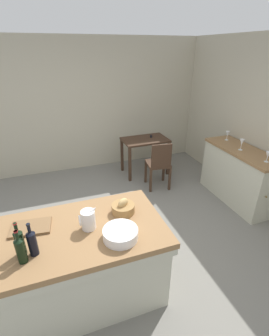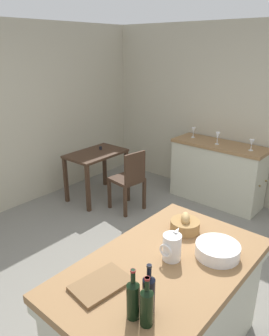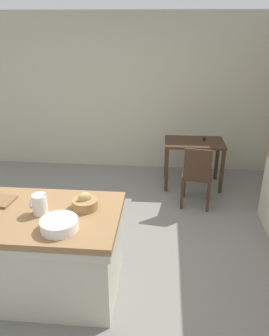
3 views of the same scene
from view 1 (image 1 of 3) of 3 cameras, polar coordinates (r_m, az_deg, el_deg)
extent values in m
plane|color=slate|center=(3.44, -4.54, -17.45)|extent=(6.76, 6.76, 0.00)
cube|color=#B2AA93|center=(5.16, -13.04, 13.66)|extent=(5.32, 0.12, 2.60)
cube|color=olive|center=(2.40, -12.59, -14.46)|extent=(1.58, 0.94, 0.06)
cube|color=#BCBAA3|center=(2.44, -12.43, -15.71)|extent=(1.56, 0.92, 0.08)
cube|color=#BCBAA3|center=(2.69, -11.64, -21.45)|extent=(1.50, 0.86, 0.80)
cube|color=olive|center=(4.25, 24.24, 3.65)|extent=(0.52, 1.38, 0.04)
cube|color=#BCBAA3|center=(4.43, 23.16, -1.85)|extent=(0.49, 1.35, 0.88)
sphere|color=brown|center=(3.93, 28.50, -5.98)|extent=(0.03, 0.03, 0.03)
cube|color=#3D281C|center=(4.90, 2.50, 6.62)|extent=(0.91, 0.57, 0.04)
cube|color=#3D281C|center=(4.69, -1.10, 0.80)|extent=(0.05, 0.05, 0.71)
cube|color=#3D281C|center=(5.00, 7.90, 2.23)|extent=(0.05, 0.05, 0.71)
cube|color=#3D281C|center=(5.12, -2.94, 3.01)|extent=(0.05, 0.05, 0.71)
cube|color=#3D281C|center=(5.40, 5.49, 4.22)|extent=(0.05, 0.05, 0.71)
cylinder|color=black|center=(4.99, 3.89, 7.46)|extent=(0.04, 0.04, 0.05)
cube|color=#3D281C|center=(4.48, 5.50, 1.02)|extent=(0.45, 0.45, 0.04)
cube|color=#3D281C|center=(4.23, 6.34, 2.84)|extent=(0.36, 0.08, 0.42)
cube|color=#3D281C|center=(4.80, 6.81, -0.54)|extent=(0.04, 0.04, 0.44)
cube|color=#3D281C|center=(4.70, 2.64, -0.95)|extent=(0.04, 0.04, 0.44)
cube|color=#3D281C|center=(4.50, 8.23, -2.57)|extent=(0.04, 0.04, 0.44)
cube|color=#3D281C|center=(4.39, 3.80, -3.05)|extent=(0.04, 0.04, 0.44)
cylinder|color=white|center=(2.32, -10.78, -11.84)|extent=(0.13, 0.13, 0.19)
cone|color=white|center=(2.26, -9.53, -9.50)|extent=(0.07, 0.04, 0.06)
torus|color=white|center=(2.31, -12.66, -11.96)|extent=(0.02, 0.10, 0.10)
cylinder|color=white|center=(2.21, -3.31, -15.15)|extent=(0.31, 0.31, 0.09)
cylinder|color=olive|center=(2.51, -2.68, -9.45)|extent=(0.23, 0.23, 0.09)
ellipsoid|color=tan|center=(2.47, -2.71, -8.22)|extent=(0.15, 0.13, 0.10)
cube|color=brown|center=(2.52, -23.14, -12.67)|extent=(0.38, 0.27, 0.02)
cylinder|color=black|center=(2.19, -22.76, -16.12)|extent=(0.07, 0.07, 0.21)
cone|color=black|center=(2.12, -23.31, -13.75)|extent=(0.07, 0.07, 0.02)
cylinder|color=black|center=(2.09, -23.56, -12.71)|extent=(0.03, 0.03, 0.07)
cylinder|color=black|center=(2.07, -23.71, -12.04)|extent=(0.03, 0.03, 0.01)
cylinder|color=black|center=(2.23, -25.21, -15.77)|extent=(0.07, 0.07, 0.21)
cone|color=black|center=(2.15, -25.83, -13.37)|extent=(0.07, 0.07, 0.03)
cylinder|color=black|center=(2.13, -26.10, -12.31)|extent=(0.03, 0.03, 0.08)
cylinder|color=maroon|center=(2.11, -26.27, -11.63)|extent=(0.03, 0.03, 0.01)
cylinder|color=black|center=(2.16, -25.06, -17.29)|extent=(0.07, 0.07, 0.21)
cone|color=black|center=(2.09, -25.68, -14.95)|extent=(0.07, 0.07, 0.02)
cylinder|color=black|center=(2.06, -25.94, -13.91)|extent=(0.03, 0.03, 0.07)
cylinder|color=maroon|center=(2.04, -26.11, -13.25)|extent=(0.03, 0.03, 0.01)
cylinder|color=white|center=(3.93, 28.49, 1.32)|extent=(0.06, 0.06, 0.00)
cylinder|color=white|center=(3.92, 28.59, 1.76)|extent=(0.01, 0.01, 0.06)
cone|color=white|center=(3.89, 28.82, 2.76)|extent=(0.07, 0.07, 0.09)
cylinder|color=white|center=(4.22, 23.56, 3.96)|extent=(0.06, 0.06, 0.00)
cylinder|color=white|center=(4.21, 23.65, 4.43)|extent=(0.01, 0.01, 0.07)
cone|color=white|center=(4.18, 23.86, 5.54)|extent=(0.07, 0.07, 0.10)
cylinder|color=white|center=(4.60, 20.76, 6.19)|extent=(0.06, 0.06, 0.00)
cylinder|color=white|center=(4.59, 20.83, 6.58)|extent=(0.01, 0.01, 0.06)
cone|color=white|center=(4.56, 20.98, 7.48)|extent=(0.07, 0.07, 0.09)
camera|label=2|loc=(1.61, -79.30, 0.91)|focal=34.47mm
camera|label=3|loc=(1.43, 98.83, -0.99)|focal=35.91mm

